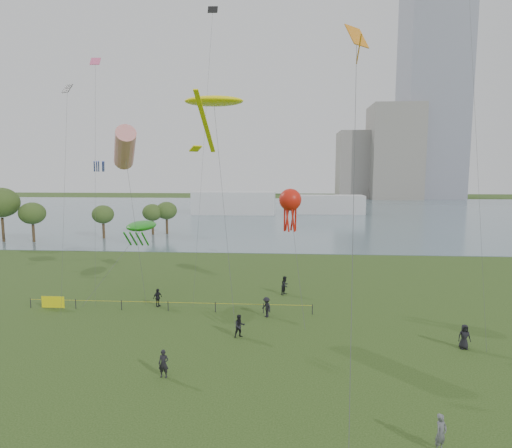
# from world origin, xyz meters

# --- Properties ---
(ground_plane) EXTENTS (400.00, 400.00, 0.00)m
(ground_plane) POSITION_xyz_m (0.00, 0.00, 0.00)
(ground_plane) COLOR #223A12
(lake) EXTENTS (400.00, 120.00, 0.08)m
(lake) POSITION_xyz_m (0.00, 100.00, 0.02)
(lake) COLOR slate
(lake) RESTS_ON ground_plane
(tower) EXTENTS (24.00, 24.00, 120.00)m
(tower) POSITION_xyz_m (62.00, 168.00, 60.00)
(tower) COLOR gray
(tower) RESTS_ON ground_plane
(building_mid) EXTENTS (20.00, 20.00, 38.00)m
(building_mid) POSITION_xyz_m (46.00, 162.00, 19.00)
(building_mid) COLOR gray
(building_mid) RESTS_ON ground_plane
(building_low) EXTENTS (16.00, 18.00, 28.00)m
(building_low) POSITION_xyz_m (32.00, 168.00, 14.00)
(building_low) COLOR gray
(building_low) RESTS_ON ground_plane
(pavilion_left) EXTENTS (22.00, 8.00, 6.00)m
(pavilion_left) POSITION_xyz_m (-12.00, 95.00, 3.00)
(pavilion_left) COLOR silver
(pavilion_left) RESTS_ON ground_plane
(pavilion_right) EXTENTS (18.00, 7.00, 5.00)m
(pavilion_right) POSITION_xyz_m (14.00, 98.00, 2.50)
(pavilion_right) COLOR silver
(pavilion_right) RESTS_ON ground_plane
(trees) EXTENTS (29.18, 15.35, 8.91)m
(trees) POSITION_xyz_m (-35.71, 50.03, 5.32)
(trees) COLOR #3C2C1B
(trees) RESTS_ON ground_plane
(fence) EXTENTS (24.07, 0.07, 1.05)m
(fence) POSITION_xyz_m (-13.83, 14.60, 0.55)
(fence) COLOR black
(fence) RESTS_ON ground_plane
(kite_flyer) EXTENTS (0.71, 0.67, 1.64)m
(kite_flyer) POSITION_xyz_m (8.62, -2.28, 0.82)
(kite_flyer) COLOR #595B60
(kite_flyer) RESTS_ON ground_plane
(spectator_a) EXTENTS (0.99, 0.90, 1.63)m
(spectator_a) POSITION_xyz_m (-1.11, 9.39, 0.82)
(spectator_a) COLOR black
(spectator_a) RESTS_ON ground_plane
(spectator_b) EXTENTS (1.12, 1.21, 1.63)m
(spectator_b) POSITION_xyz_m (0.58, 13.74, 0.82)
(spectator_b) COLOR black
(spectator_b) RESTS_ON ground_plane
(spectator_c) EXTENTS (0.82, 0.99, 1.58)m
(spectator_c) POSITION_xyz_m (-8.93, 15.72, 0.79)
(spectator_c) COLOR black
(spectator_c) RESTS_ON ground_plane
(spectator_d) EXTENTS (0.80, 0.52, 1.65)m
(spectator_d) POSITION_xyz_m (13.88, 8.51, 0.82)
(spectator_d) COLOR black
(spectator_d) RESTS_ON ground_plane
(spectator_f) EXTENTS (0.60, 0.41, 1.61)m
(spectator_f) POSITION_xyz_m (-4.78, 3.24, 0.80)
(spectator_f) COLOR black
(spectator_f) RESTS_ON ground_plane
(spectator_g) EXTENTS (1.02, 1.08, 1.76)m
(spectator_g) POSITION_xyz_m (2.03, 20.12, 0.88)
(spectator_g) COLOR black
(spectator_g) RESTS_ON ground_plane
(kite_stingray) EXTENTS (5.31, 10.11, 18.14)m
(kite_stingray) POSITION_xyz_m (-4.32, 18.60, 17.66)
(kite_stingray) COLOR #3F3F42
(kite_windsock) EXTENTS (4.20, 5.03, 15.50)m
(kite_windsock) POSITION_xyz_m (-11.85, 17.00, 13.62)
(kite_windsock) COLOR #3F3F42
(kite_creature) EXTENTS (5.18, 6.84, 6.95)m
(kite_creature) POSITION_xyz_m (-11.54, 19.72, 6.48)
(kite_creature) COLOR #3F3F42
(kite_octopus) EXTENTS (2.15, 9.52, 10.07)m
(kite_octopus) POSITION_xyz_m (2.44, 19.56, 8.95)
(kite_octopus) COLOR #3F3F42
(kite_delta) EXTENTS (2.61, 13.50, 20.45)m
(kite_delta) POSITION_xyz_m (6.19, 7.39, 18.72)
(kite_delta) COLOR #3F3F42
(small_kites) EXTENTS (39.43, 8.34, 8.20)m
(small_kites) POSITION_xyz_m (-0.05, 17.56, 22.98)
(small_kites) COLOR #E5598C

